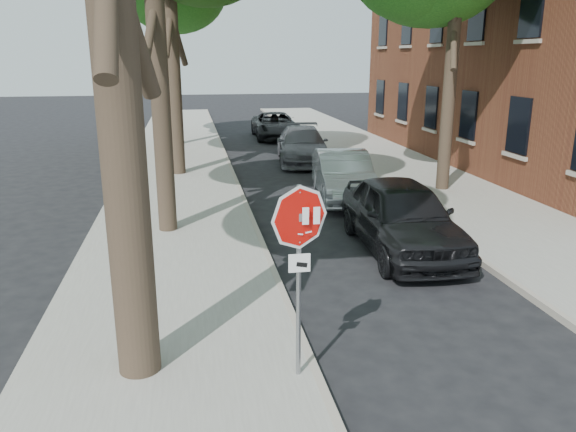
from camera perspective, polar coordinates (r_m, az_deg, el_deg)
name	(u,v)px	position (r m, az deg, el deg)	size (l,w,h in m)	color
ground	(348,376)	(8.05, 6.12, -15.88)	(120.00, 120.00, 0.00)	black
sidewalk_left	(176,187)	(19.02, -11.34, 2.94)	(4.00, 55.00, 0.12)	gray
sidewalk_right	(417,177)	(20.63, 13.01, 3.85)	(4.00, 55.00, 0.12)	gray
curb_left	(237,184)	(19.08, -5.18, 3.24)	(0.12, 55.00, 0.13)	#9E9384
curb_right	(362,179)	(19.92, 7.56, 3.71)	(0.12, 55.00, 0.13)	#9E9384
stop_sign	(299,246)	(7.03, 1.15, -3.02)	(0.76, 0.34, 2.61)	gray
car_a	(402,216)	(12.75, 11.49, 0.00)	(1.90, 4.72, 1.61)	black
car_b	(343,176)	(17.24, 5.64, 4.11)	(1.53, 4.39, 1.45)	#A8ACB0
car_c	(302,145)	(23.26, 1.46, 7.22)	(2.00, 4.91, 1.43)	#4E4D52
car_d	(276,126)	(30.24, -1.27, 9.17)	(2.25, 4.89, 1.36)	black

